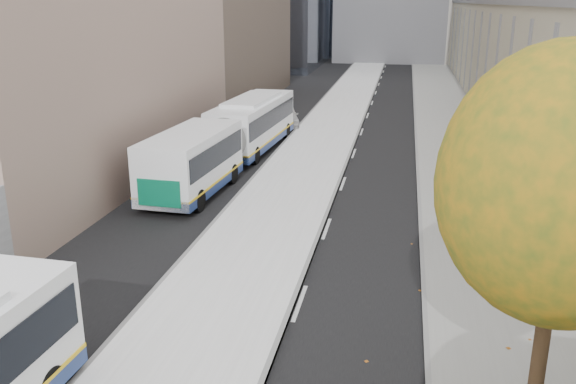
# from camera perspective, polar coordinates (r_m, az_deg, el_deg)

# --- Properties ---
(bus_platform) EXTENTS (4.25, 150.00, 0.15)m
(bus_platform) POSITION_cam_1_polar(r_m,az_deg,el_deg) (33.63, 2.24, 3.51)
(bus_platform) COLOR #BEBEBE
(bus_platform) RESTS_ON ground
(sidewalk) EXTENTS (4.75, 150.00, 0.08)m
(sidewalk) POSITION_cam_1_polar(r_m,az_deg,el_deg) (33.45, 15.94, 2.70)
(sidewalk) COLOR gray
(sidewalk) RESTS_ON ground
(building_tan) EXTENTS (18.00, 92.00, 8.00)m
(building_tan) POSITION_cam_1_polar(r_m,az_deg,el_deg) (63.14, 24.66, 12.13)
(building_tan) COLOR gray
(building_tan) RESTS_ON ground
(tree_c) EXTENTS (4.20, 4.20, 7.28)m
(tree_c) POSITION_cam_1_polar(r_m,az_deg,el_deg) (11.03, 24.39, 0.45)
(tree_c) COLOR black
(tree_c) RESTS_ON sidewalk
(bus_far) EXTENTS (3.46, 16.95, 2.81)m
(bus_far) POSITION_cam_1_polar(r_m,az_deg,el_deg) (31.44, -5.35, 5.18)
(bus_far) COLOR white
(bus_far) RESTS_ON ground
(distant_car) EXTENTS (2.64, 4.40, 1.40)m
(distant_car) POSITION_cam_1_polar(r_m,az_deg,el_deg) (41.78, -0.23, 7.15)
(distant_car) COLOR #BEBEBE
(distant_car) RESTS_ON ground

